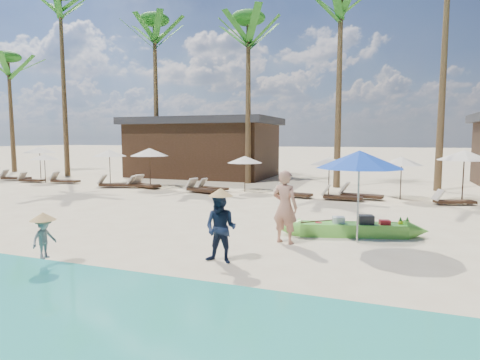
% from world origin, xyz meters
% --- Properties ---
extents(ground, '(240.00, 240.00, 0.00)m').
position_xyz_m(ground, '(0.00, 0.00, 0.00)').
color(ground, beige).
rests_on(ground, ground).
extents(wet_sand_strip, '(240.00, 4.50, 0.01)m').
position_xyz_m(wet_sand_strip, '(0.00, -5.00, 0.00)').
color(wet_sand_strip, tan).
rests_on(wet_sand_strip, ground).
extents(green_canoe, '(4.75, 1.58, 0.62)m').
position_xyz_m(green_canoe, '(3.97, 2.39, 0.21)').
color(green_canoe, '#63C83D').
rests_on(green_canoe, ground).
extents(tourist, '(0.82, 0.63, 1.98)m').
position_xyz_m(tourist, '(2.33, 0.94, 0.99)').
color(tourist, tan).
rests_on(tourist, ground).
extents(vendor_green, '(0.79, 0.63, 1.60)m').
position_xyz_m(vendor_green, '(1.37, -1.24, 0.80)').
color(vendor_green, '#15203B').
rests_on(vendor_green, ground).
extents(vendor_yellow, '(0.38, 0.62, 0.92)m').
position_xyz_m(vendor_yellow, '(-2.19, -2.85, 0.64)').
color(vendor_yellow, gray).
rests_on(vendor_yellow, ground).
extents(blue_umbrella, '(2.33, 2.33, 2.51)m').
position_xyz_m(blue_umbrella, '(4.17, 1.70, 2.27)').
color(blue_umbrella, '#99999E').
rests_on(blue_umbrella, ground).
extents(resort_parasol_1, '(2.17, 2.17, 2.24)m').
position_xyz_m(resort_parasol_1, '(-18.12, 12.09, 2.02)').
color(resort_parasol_1, '#372016').
rests_on(resort_parasol_1, ground).
extents(lounger_1_left, '(2.00, 1.16, 0.65)m').
position_xyz_m(lounger_1_left, '(-18.60, 10.33, 0.22)').
color(lounger_1_left, '#372016').
rests_on(lounger_1_left, ground).
extents(lounger_1_right, '(1.75, 0.68, 0.58)m').
position_xyz_m(lounger_1_right, '(-16.63, 9.85, 0.19)').
color(lounger_1_right, '#372016').
rests_on(lounger_1_right, ground).
extents(resort_parasol_2, '(1.78, 1.78, 1.83)m').
position_xyz_m(resort_parasol_2, '(-15.58, 10.07, 1.65)').
color(resort_parasol_2, '#372016').
rests_on(resort_parasol_2, ground).
extents(lounger_2_left, '(1.93, 0.77, 0.64)m').
position_xyz_m(lounger_2_left, '(-14.15, 10.10, 0.21)').
color(lounger_2_left, '#372016').
rests_on(lounger_2_left, ground).
extents(resort_parasol_3, '(2.07, 2.07, 2.13)m').
position_xyz_m(resort_parasol_3, '(-11.09, 10.72, 1.92)').
color(resort_parasol_3, '#372016').
rests_on(resort_parasol_3, ground).
extents(lounger_3_left, '(2.04, 1.13, 0.66)m').
position_xyz_m(lounger_3_left, '(-9.83, 9.42, 0.22)').
color(lounger_3_left, '#372016').
rests_on(lounger_3_left, ground).
extents(lounger_3_right, '(1.88, 0.88, 0.61)m').
position_xyz_m(lounger_3_right, '(-8.22, 9.83, 0.21)').
color(lounger_3_right, '#372016').
rests_on(lounger_3_right, ground).
extents(resort_parasol_4, '(2.20, 2.20, 2.27)m').
position_xyz_m(resort_parasol_4, '(-7.77, 10.01, 2.04)').
color(resort_parasol_4, '#372016').
rests_on(resort_parasol_4, ground).
extents(lounger_4_left, '(2.02, 1.20, 0.66)m').
position_xyz_m(lounger_4_left, '(-8.02, 9.89, 0.22)').
color(lounger_4_left, '#372016').
rests_on(lounger_4_left, ground).
extents(lounger_4_right, '(2.01, 1.13, 0.65)m').
position_xyz_m(lounger_4_right, '(-4.16, 9.16, 0.22)').
color(lounger_4_right, '#372016').
rests_on(lounger_4_right, ground).
extents(resort_parasol_5, '(1.84, 1.84, 1.89)m').
position_xyz_m(resort_parasol_5, '(-2.18, 10.38, 1.71)').
color(resort_parasol_5, '#372016').
rests_on(resort_parasol_5, ground).
extents(lounger_5_left, '(1.77, 0.77, 0.58)m').
position_xyz_m(lounger_5_left, '(-3.99, 10.11, 0.19)').
color(lounger_5_left, '#372016').
rests_on(lounger_5_left, ground).
extents(resort_parasol_6, '(1.86, 1.86, 1.92)m').
position_xyz_m(resort_parasol_6, '(2.22, 10.22, 1.73)').
color(resort_parasol_6, '#372016').
rests_on(resort_parasol_6, ground).
extents(lounger_6_left, '(1.94, 0.90, 0.63)m').
position_xyz_m(lounger_6_left, '(0.56, 9.30, 0.21)').
color(lounger_6_left, '#372016').
rests_on(lounger_6_left, ground).
extents(lounger_6_right, '(1.83, 0.59, 0.62)m').
position_xyz_m(lounger_6_right, '(2.89, 9.08, 0.21)').
color(lounger_6_right, '#372016').
rests_on(lounger_6_right, ground).
extents(resort_parasol_7, '(1.93, 1.93, 1.99)m').
position_xyz_m(resort_parasol_7, '(5.48, 10.35, 1.79)').
color(resort_parasol_7, '#372016').
rests_on(resort_parasol_7, ground).
extents(lounger_7_left, '(2.03, 0.88, 0.67)m').
position_xyz_m(lounger_7_left, '(3.67, 9.82, 0.22)').
color(lounger_7_left, '#372016').
rests_on(lounger_7_left, ground).
extents(lounger_7_right, '(1.79, 1.06, 0.58)m').
position_xyz_m(lounger_7_right, '(7.49, 9.45, 0.19)').
color(lounger_7_right, '#372016').
rests_on(lounger_7_right, ground).
extents(resort_parasol_8, '(2.25, 2.25, 2.32)m').
position_xyz_m(resort_parasol_8, '(8.02, 10.34, 2.09)').
color(resort_parasol_8, '#372016').
rests_on(resort_parasol_8, ground).
extents(palm_0, '(2.08, 2.08, 9.90)m').
position_xyz_m(palm_0, '(-24.62, 15.48, 8.11)').
color(palm_0, brown).
rests_on(palm_0, ground).
extents(palm_1, '(2.08, 2.08, 13.60)m').
position_xyz_m(palm_1, '(-17.59, 14.06, 10.82)').
color(palm_1, brown).
rests_on(palm_1, ground).
extents(palm_2, '(2.08, 2.08, 11.33)m').
position_xyz_m(palm_2, '(-10.45, 15.08, 9.18)').
color(palm_2, brown).
rests_on(palm_2, ground).
extents(palm_3, '(2.08, 2.08, 10.52)m').
position_xyz_m(palm_3, '(-3.36, 14.27, 8.58)').
color(palm_3, brown).
rests_on(palm_3, ground).
extents(palm_4, '(2.08, 2.08, 11.70)m').
position_xyz_m(palm_4, '(2.15, 14.01, 9.45)').
color(palm_4, brown).
rests_on(palm_4, ground).
extents(pavilion_west, '(10.80, 6.60, 4.30)m').
position_xyz_m(pavilion_west, '(-8.00, 17.50, 2.19)').
color(pavilion_west, '#372016').
rests_on(pavilion_west, ground).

